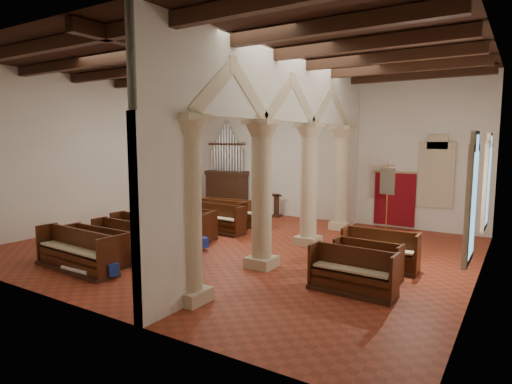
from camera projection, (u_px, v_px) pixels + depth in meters
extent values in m
plane|color=maroon|center=(239.00, 247.00, 14.14)|extent=(14.00, 14.00, 0.00)
plane|color=black|center=(238.00, 61.00, 13.40)|extent=(14.00, 14.00, 0.00)
cube|color=white|center=(316.00, 152.00, 18.80)|extent=(14.00, 0.02, 6.00)
cube|color=white|center=(72.00, 166.00, 8.73)|extent=(14.00, 0.02, 6.00)
cube|color=white|center=(98.00, 153.00, 17.48)|extent=(0.02, 12.00, 6.00)
cube|color=white|center=(483.00, 163.00, 10.06)|extent=(0.02, 12.00, 6.00)
cube|color=beige|center=(190.00, 295.00, 9.39)|extent=(0.75, 0.75, 0.30)
cylinder|color=beige|center=(189.00, 214.00, 9.17)|extent=(0.56, 0.56, 3.30)
cube|color=beige|center=(262.00, 262.00, 11.91)|extent=(0.75, 0.75, 0.30)
cylinder|color=beige|center=(262.00, 198.00, 11.69)|extent=(0.56, 0.56, 3.30)
cube|color=beige|center=(308.00, 240.00, 14.43)|extent=(0.75, 0.75, 0.30)
cylinder|color=beige|center=(309.00, 188.00, 14.20)|extent=(0.56, 0.56, 3.30)
cube|color=beige|center=(341.00, 225.00, 16.94)|extent=(0.75, 0.75, 0.30)
cylinder|color=beige|center=(342.00, 180.00, 16.72)|extent=(0.56, 0.56, 3.30)
cube|color=white|center=(288.00, 88.00, 12.56)|extent=(0.25, 11.90, 1.93)
cube|color=#2E684C|center=(473.00, 204.00, 8.91)|extent=(0.03, 1.00, 2.20)
cube|color=#2E684C|center=(488.00, 186.00, 12.27)|extent=(0.03, 1.00, 2.20)
cube|color=#2E684C|center=(436.00, 175.00, 16.24)|extent=(1.00, 0.03, 2.20)
cube|color=#331A10|center=(227.00, 193.00, 21.03)|extent=(2.00, 0.80, 1.80)
cube|color=#331A10|center=(227.00, 173.00, 20.90)|extent=(2.10, 0.85, 0.20)
cube|color=#332310|center=(276.00, 216.00, 19.64)|extent=(0.46, 0.46, 0.09)
cube|color=#332310|center=(276.00, 206.00, 19.59)|extent=(0.22, 0.22, 0.97)
cube|color=#332310|center=(276.00, 195.00, 19.46)|extent=(0.49, 0.42, 0.17)
cube|color=maroon|center=(394.00, 199.00, 17.11)|extent=(1.60, 0.06, 2.10)
cylinder|color=gold|center=(395.00, 172.00, 16.96)|extent=(1.80, 0.04, 0.04)
cone|color=#331A10|center=(386.00, 234.00, 15.75)|extent=(0.41, 0.41, 0.14)
cylinder|color=gold|center=(387.00, 200.00, 15.59)|extent=(0.04, 0.04, 2.71)
cylinder|color=gold|center=(388.00, 166.00, 15.44)|extent=(0.29, 0.76, 0.03)
cube|color=#161C4F|center=(388.00, 181.00, 15.49)|extent=(0.59, 0.22, 0.96)
cube|color=navy|center=(112.00, 269.00, 10.91)|extent=(0.38, 0.35, 0.31)
cube|color=navy|center=(137.00, 256.00, 12.03)|extent=(0.42, 0.37, 0.35)
cube|color=navy|center=(203.00, 242.00, 13.72)|extent=(0.39, 0.36, 0.31)
cylinder|color=white|center=(74.00, 270.00, 11.13)|extent=(1.02, 0.12, 0.10)
cylinder|color=white|center=(126.00, 252.00, 12.94)|extent=(0.93, 0.42, 0.10)
cube|color=#331A10|center=(76.00, 268.00, 11.64)|extent=(2.96, 0.90, 0.11)
cube|color=#421E0E|center=(74.00, 259.00, 11.56)|extent=(2.79, 0.57, 0.47)
cube|color=#421E0E|center=(81.00, 247.00, 11.73)|extent=(2.77, 0.23, 1.00)
cube|color=#421E0E|center=(45.00, 242.00, 12.34)|extent=(0.11, 0.64, 1.00)
cube|color=#421E0E|center=(110.00, 256.00, 10.83)|extent=(0.11, 0.64, 1.00)
cube|color=#C8B594|center=(73.00, 249.00, 11.53)|extent=(2.68, 0.53, 0.05)
cube|color=#331A10|center=(98.00, 260.00, 12.51)|extent=(2.54, 0.70, 0.09)
cube|color=#401F0D|center=(97.00, 251.00, 12.44)|extent=(2.38, 0.41, 0.42)
cube|color=#401F0D|center=(103.00, 242.00, 12.59)|extent=(2.38, 0.11, 0.89)
cube|color=#401F0D|center=(72.00, 238.00, 13.12)|extent=(0.08, 0.56, 0.89)
cube|color=#401F0D|center=(127.00, 249.00, 11.82)|extent=(0.08, 0.56, 0.89)
cube|color=#C8B594|center=(96.00, 243.00, 12.41)|extent=(2.29, 0.38, 0.05)
cube|color=#331A10|center=(128.00, 254.00, 13.15)|extent=(2.88, 0.80, 0.10)
cube|color=#4F2310|center=(126.00, 245.00, 13.07)|extent=(2.72, 0.50, 0.44)
cube|color=#4F2310|center=(132.00, 236.00, 13.23)|extent=(2.71, 0.18, 0.93)
cube|color=#4F2310|center=(98.00, 232.00, 13.84)|extent=(0.09, 0.59, 0.93)
cube|color=#4F2310|center=(161.00, 243.00, 12.36)|extent=(0.09, 0.59, 0.93)
cube|color=#C8B594|center=(126.00, 238.00, 13.04)|extent=(2.61, 0.46, 0.05)
cube|color=#331A10|center=(153.00, 249.00, 13.72)|extent=(3.44, 0.80, 0.10)
cube|color=#40210D|center=(152.00, 240.00, 13.64)|extent=(3.28, 0.48, 0.47)
cube|color=#40210D|center=(157.00, 231.00, 13.81)|extent=(3.28, 0.14, 0.99)
cube|color=#40210D|center=(118.00, 226.00, 14.56)|extent=(0.09, 0.63, 0.99)
cube|color=#40210D|center=(193.00, 238.00, 12.78)|extent=(0.09, 0.63, 0.99)
cube|color=#C8B594|center=(151.00, 232.00, 13.61)|extent=(3.15, 0.44, 0.05)
cube|color=#331A10|center=(173.00, 239.00, 15.10)|extent=(2.91, 0.87, 0.10)
cube|color=#46270F|center=(172.00, 231.00, 15.03)|extent=(2.74, 0.56, 0.45)
cube|color=#46270F|center=(176.00, 223.00, 15.19)|extent=(2.72, 0.23, 0.96)
cube|color=#46270F|center=(145.00, 220.00, 15.80)|extent=(0.11, 0.61, 0.96)
cube|color=#46270F|center=(204.00, 228.00, 14.31)|extent=(0.11, 0.61, 0.96)
cube|color=#C8B594|center=(172.00, 224.00, 15.00)|extent=(2.63, 0.52, 0.05)
cube|color=#331A10|center=(184.00, 235.00, 15.65)|extent=(2.72, 0.83, 0.10)
cube|color=#501F11|center=(183.00, 228.00, 15.58)|extent=(2.55, 0.52, 0.46)
cube|color=#501F11|center=(187.00, 220.00, 15.74)|extent=(2.54, 0.18, 0.96)
cube|color=#501F11|center=(158.00, 217.00, 16.30)|extent=(0.10, 0.61, 0.96)
cube|color=#501F11|center=(212.00, 225.00, 14.91)|extent=(0.10, 0.61, 0.96)
cube|color=#C8B594|center=(183.00, 221.00, 15.55)|extent=(2.45, 0.47, 0.05)
cube|color=#331A10|center=(207.00, 230.00, 16.62)|extent=(3.31, 0.92, 0.10)
cube|color=#4A230F|center=(207.00, 223.00, 16.54)|extent=(3.14, 0.60, 0.47)
cube|color=#4A230F|center=(210.00, 215.00, 16.71)|extent=(3.12, 0.26, 0.98)
cube|color=#4A230F|center=(177.00, 212.00, 17.42)|extent=(0.11, 0.62, 0.98)
cube|color=#4A230F|center=(242.00, 220.00, 15.72)|extent=(0.11, 0.62, 0.98)
cube|color=#C8B594|center=(206.00, 216.00, 16.51)|extent=(3.02, 0.55, 0.05)
cube|color=#331A10|center=(212.00, 227.00, 17.18)|extent=(2.92, 0.87, 0.11)
cube|color=#42280E|center=(212.00, 220.00, 17.09)|extent=(2.75, 0.54, 0.49)
cube|color=#42280E|center=(215.00, 212.00, 17.27)|extent=(2.74, 0.19, 1.03)
cube|color=#42280E|center=(186.00, 209.00, 17.87)|extent=(0.10, 0.65, 1.03)
cube|color=#42280E|center=(242.00, 216.00, 16.38)|extent=(0.10, 0.65, 1.03)
cube|color=#C8B594|center=(211.00, 213.00, 17.06)|extent=(2.64, 0.50, 0.05)
cube|color=#331A10|center=(232.00, 224.00, 17.77)|extent=(2.75, 0.89, 0.10)
cube|color=#503311|center=(232.00, 217.00, 17.69)|extent=(2.58, 0.57, 0.46)
cube|color=#503311|center=(235.00, 210.00, 17.86)|extent=(2.55, 0.24, 0.96)
cube|color=#503311|center=(208.00, 208.00, 18.42)|extent=(0.11, 0.61, 0.96)
cube|color=#503311|center=(260.00, 214.00, 17.02)|extent=(0.11, 0.61, 0.96)
cube|color=#C8B594|center=(232.00, 211.00, 17.66)|extent=(2.47, 0.52, 0.05)
cube|color=#331A10|center=(351.00, 291.00, 9.92)|extent=(2.04, 0.78, 0.10)
cube|color=#452B0E|center=(351.00, 280.00, 9.84)|extent=(1.88, 0.47, 0.45)
cube|color=#452B0E|center=(355.00, 267.00, 10.01)|extent=(1.87, 0.14, 0.96)
cube|color=#452B0E|center=(314.00, 262.00, 10.39)|extent=(0.09, 0.61, 0.96)
cube|color=#452B0E|center=(395.00, 276.00, 9.36)|extent=(0.09, 0.61, 0.96)
cube|color=#C8B594|center=(351.00, 269.00, 9.81)|extent=(1.80, 0.43, 0.05)
cube|color=#331A10|center=(367.00, 277.00, 10.96)|extent=(1.74, 0.72, 0.09)
cube|color=#4A3010|center=(366.00, 268.00, 10.89)|extent=(1.57, 0.43, 0.42)
cube|color=#4A3010|center=(369.00, 257.00, 11.04)|extent=(1.56, 0.13, 0.88)
cube|color=#4A3010|center=(337.00, 254.00, 11.35)|extent=(0.09, 0.56, 0.88)
cube|color=#4A3010|center=(400.00, 263.00, 10.48)|extent=(0.09, 0.56, 0.88)
cube|color=#C8B594|center=(367.00, 259.00, 10.86)|extent=(1.51, 0.39, 0.05)
cube|color=#331A10|center=(379.00, 267.00, 11.75)|extent=(2.06, 0.77, 0.10)
cube|color=#513511|center=(379.00, 258.00, 11.67)|extent=(1.90, 0.46, 0.46)
cube|color=#513511|center=(382.00, 247.00, 11.84)|extent=(1.89, 0.12, 0.98)
cube|color=#513511|center=(346.00, 243.00, 12.22)|extent=(0.09, 0.62, 0.98)
cube|color=#513511|center=(418.00, 253.00, 11.18)|extent=(0.09, 0.62, 0.98)
cube|color=#C8B594|center=(379.00, 248.00, 11.64)|extent=(1.83, 0.41, 0.05)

